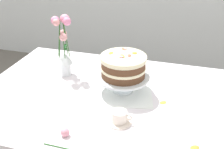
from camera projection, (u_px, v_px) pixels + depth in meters
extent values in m
cube|color=white|center=(105.00, 97.00, 1.48)|extent=(1.40, 1.00, 0.03)
cylinder|color=brown|center=(49.00, 98.00, 2.14)|extent=(0.06, 0.06, 0.71)
cylinder|color=brown|center=(207.00, 125.00, 1.84)|extent=(0.06, 0.06, 0.71)
cube|color=white|center=(123.00, 91.00, 1.50)|extent=(0.38, 0.38, 0.00)
cylinder|color=silver|center=(123.00, 90.00, 1.50)|extent=(0.11, 0.11, 0.01)
cylinder|color=silver|center=(123.00, 84.00, 1.48)|extent=(0.03, 0.03, 0.07)
cylinder|color=silver|center=(123.00, 77.00, 1.46)|extent=(0.29, 0.29, 0.01)
cylinder|color=brown|center=(123.00, 72.00, 1.45)|extent=(0.23, 0.23, 0.04)
cylinder|color=beige|center=(123.00, 68.00, 1.43)|extent=(0.24, 0.24, 0.01)
cylinder|color=brown|center=(123.00, 63.00, 1.42)|extent=(0.23, 0.23, 0.04)
cylinder|color=beige|center=(123.00, 58.00, 1.41)|extent=(0.24, 0.24, 0.02)
ellipsoid|color=#E56B51|center=(124.00, 49.00, 1.48)|extent=(0.04, 0.04, 0.01)
ellipsoid|color=pink|center=(121.00, 57.00, 1.39)|extent=(0.03, 0.03, 0.01)
ellipsoid|color=yellow|center=(122.00, 55.00, 1.40)|extent=(0.03, 0.03, 0.00)
ellipsoid|color=#E56B51|center=(129.00, 55.00, 1.40)|extent=(0.03, 0.03, 0.01)
ellipsoid|color=yellow|center=(135.00, 53.00, 1.43)|extent=(0.03, 0.03, 0.01)
ellipsoid|color=pink|center=(125.00, 48.00, 1.48)|extent=(0.03, 0.04, 0.01)
ellipsoid|color=yellow|center=(122.00, 56.00, 1.39)|extent=(0.04, 0.03, 0.01)
ellipsoid|color=yellow|center=(111.00, 53.00, 1.43)|extent=(0.03, 0.04, 0.00)
cylinder|color=silver|center=(66.00, 69.00, 1.66)|extent=(0.07, 0.07, 0.08)
cone|color=silver|center=(65.00, 58.00, 1.63)|extent=(0.10, 0.10, 0.07)
cylinder|color=#2D6028|center=(67.00, 39.00, 1.56)|extent=(0.03, 0.01, 0.22)
sphere|color=pink|center=(67.00, 21.00, 1.51)|extent=(0.05, 0.05, 0.05)
cylinder|color=#2D6028|center=(65.00, 38.00, 1.58)|extent=(0.01, 0.03, 0.22)
sphere|color=pink|center=(65.00, 19.00, 1.54)|extent=(0.06, 0.06, 0.06)
cylinder|color=#2D6028|center=(64.00, 44.00, 1.61)|extent=(0.02, 0.03, 0.13)
sphere|color=pink|center=(63.00, 33.00, 1.59)|extent=(0.05, 0.05, 0.05)
ellipsoid|color=#236B2D|center=(65.00, 49.00, 1.61)|extent=(0.04, 0.05, 0.01)
cylinder|color=#2D6028|center=(59.00, 39.00, 1.57)|extent=(0.03, 0.01, 0.22)
sphere|color=pink|center=(55.00, 20.00, 1.52)|extent=(0.05, 0.05, 0.05)
cylinder|color=#2D6028|center=(60.00, 40.00, 1.55)|extent=(0.02, 0.03, 0.22)
sphere|color=pink|center=(56.00, 22.00, 1.49)|extent=(0.04, 0.04, 0.04)
cylinder|color=#2D6028|center=(64.00, 47.00, 1.57)|extent=(0.02, 0.03, 0.13)
sphere|color=pink|center=(63.00, 37.00, 1.53)|extent=(0.05, 0.05, 0.05)
ellipsoid|color=#236B2D|center=(65.00, 45.00, 1.58)|extent=(0.04, 0.05, 0.01)
cylinder|color=silver|center=(119.00, 122.00, 1.26)|extent=(0.12, 0.12, 0.01)
cylinder|color=silver|center=(119.00, 116.00, 1.24)|extent=(0.07, 0.07, 0.06)
torus|color=silver|center=(129.00, 118.00, 1.23)|extent=(0.03, 0.01, 0.03)
cylinder|color=#2D6028|center=(58.00, 147.00, 1.11)|extent=(0.13, 0.01, 0.01)
sphere|color=pink|center=(65.00, 132.00, 1.17)|extent=(0.04, 0.04, 0.04)
ellipsoid|color=orange|center=(195.00, 148.00, 1.11)|extent=(0.05, 0.05, 0.00)
ellipsoid|color=orange|center=(65.00, 65.00, 1.79)|extent=(0.03, 0.04, 0.00)
ellipsoid|color=yellow|center=(163.00, 102.00, 1.40)|extent=(0.05, 0.05, 0.01)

